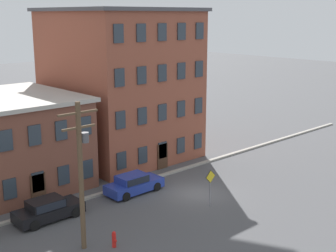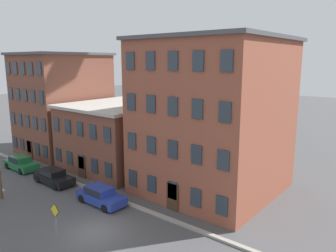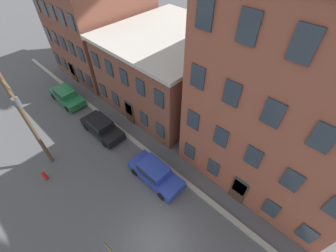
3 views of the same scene
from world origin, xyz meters
name	(u,v)px [view 3 (image 3 of 3)]	position (x,y,z in m)	size (l,w,h in m)	color
ground_plane	(156,242)	(0.00, 0.00, 0.00)	(200.00, 200.00, 0.00)	#4C4C4F
kerb_strip	(200,193)	(0.00, 4.50, 0.08)	(56.00, 0.36, 0.16)	#9E998E
apartment_corner	(99,14)	(-19.60, 10.84, 6.24)	(9.14, 10.21, 12.46)	brown
apartment_midblock	(169,68)	(-9.50, 11.31, 3.47)	(10.56, 11.14, 6.92)	brown
apartment_far	(306,87)	(2.02, 11.69, 6.73)	(11.35, 11.91, 13.43)	brown
car_green	(66,95)	(-16.74, 3.38, 0.75)	(4.40, 1.92, 1.43)	#1E6638
car_black	(101,126)	(-10.27, 3.26, 0.75)	(4.40, 1.92, 1.43)	black
car_blue	(155,173)	(-3.32, 3.19, 0.75)	(4.40, 1.92, 1.43)	#233899
caution_sign	(111,251)	(-1.01, -2.31, 1.75)	(0.93, 0.08, 2.62)	slate
utility_pole	(26,119)	(-10.57, -1.51, 4.73)	(2.40, 0.44, 8.40)	brown
fire_hydrant	(45,175)	(-9.30, -2.58, 0.48)	(0.24, 0.34, 0.96)	red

